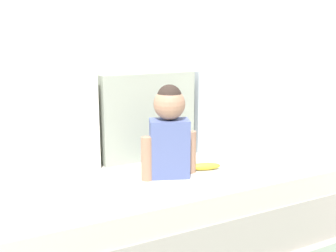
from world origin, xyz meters
TOP-DOWN VIEW (x-y plane):
  - ground_plane at (0.00, 0.00)m, footprint 12.00×12.00m
  - back_wall at (0.00, 0.54)m, footprint 5.11×0.10m
  - couch at (0.00, 0.00)m, footprint 1.91×0.81m
  - throw_pillow_left at (-0.59, 0.31)m, footprint 0.57×0.16m
  - throw_pillow_center at (0.00, 0.31)m, footprint 0.56×0.16m
  - throw_pillow_right at (0.59, 0.31)m, footprint 0.57×0.16m
  - toddler at (-0.04, -0.05)m, footprint 0.31×0.19m
  - banana at (0.18, -0.06)m, footprint 0.18×0.09m

SIDE VIEW (x-z plane):
  - ground_plane at x=0.00m, z-range 0.00..0.00m
  - couch at x=0.00m, z-range 0.00..0.38m
  - banana at x=0.18m, z-range 0.39..0.43m
  - toddler at x=-0.04m, z-range 0.39..0.86m
  - throw_pillow_right at x=0.59m, z-range 0.39..0.88m
  - throw_pillow_center at x=0.00m, z-range 0.39..0.88m
  - throw_pillow_left at x=-0.59m, z-range 0.39..0.90m
  - back_wall at x=0.00m, z-range 0.00..2.26m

